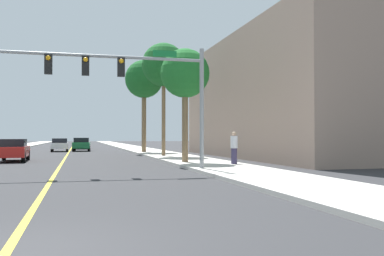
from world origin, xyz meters
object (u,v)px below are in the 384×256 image
(car_white, at_px, (60,145))
(car_green, at_px, (82,144))
(palm_far, at_px, (144,80))
(car_red, at_px, (13,150))
(traffic_signal_mast, at_px, (136,79))
(pedestrian, at_px, (234,148))
(palm_near, at_px, (185,75))
(palm_mid, at_px, (164,66))
(car_gray, at_px, (82,143))

(car_white, bearing_deg, car_green, 13.93)
(palm_far, relative_size, car_red, 1.90)
(traffic_signal_mast, relative_size, pedestrian, 5.13)
(palm_near, height_order, car_white, palm_near)
(traffic_signal_mast, height_order, car_green, traffic_signal_mast)
(palm_mid, bearing_deg, palm_near, -92.30)
(traffic_signal_mast, bearing_deg, palm_near, 54.94)
(palm_mid, xyz_separation_m, car_gray, (-5.89, 24.54, -6.31))
(car_white, distance_m, pedestrian, 28.26)
(car_green, bearing_deg, pedestrian, -71.38)
(traffic_signal_mast, relative_size, palm_mid, 1.03)
(palm_near, relative_size, pedestrian, 3.80)
(traffic_signal_mast, bearing_deg, car_green, 94.15)
(palm_far, xyz_separation_m, car_white, (-7.93, 7.52, -6.23))
(palm_near, distance_m, car_red, 12.41)
(car_red, height_order, car_white, car_red)
(car_red, bearing_deg, traffic_signal_mast, -60.54)
(palm_mid, height_order, car_gray, palm_mid)
(palm_mid, bearing_deg, palm_far, 92.08)
(palm_far, bearing_deg, car_gray, 108.91)
(car_white, distance_m, car_green, 2.35)
(palm_far, relative_size, pedestrian, 5.05)
(palm_far, bearing_deg, car_green, 124.80)
(palm_near, height_order, palm_far, palm_far)
(car_gray, bearing_deg, car_white, -102.59)
(palm_near, distance_m, car_green, 25.60)
(car_red, relative_size, pedestrian, 2.66)
(car_gray, bearing_deg, pedestrian, -75.51)
(palm_near, bearing_deg, palm_mid, 87.70)
(palm_mid, bearing_deg, car_red, -166.90)
(palm_near, bearing_deg, traffic_signal_mast, -125.06)
(traffic_signal_mast, height_order, palm_mid, palm_mid)
(car_gray, distance_m, car_red, 27.32)
(palm_near, relative_size, palm_far, 0.75)
(palm_mid, xyz_separation_m, palm_far, (-0.30, 8.21, -0.08))
(car_white, bearing_deg, pedestrian, -70.97)
(palm_mid, height_order, car_green, palm_mid)
(pedestrian, bearing_deg, car_gray, 125.96)
(car_gray, bearing_deg, traffic_signal_mast, -84.60)
(car_white, xyz_separation_m, pedestrian, (9.98, -26.44, 0.28))
(palm_far, xyz_separation_m, car_green, (-5.67, 8.15, -6.21))
(traffic_signal_mast, xyz_separation_m, car_green, (-2.14, 29.55, -3.45))
(pedestrian, bearing_deg, traffic_signal_mast, -132.34)
(car_red, bearing_deg, car_gray, 78.75)
(traffic_signal_mast, distance_m, palm_near, 6.16)
(car_white, height_order, pedestrian, pedestrian)
(palm_near, xyz_separation_m, car_white, (-7.90, 23.94, -4.47))
(palm_far, height_order, car_gray, palm_far)
(palm_mid, distance_m, car_red, 12.36)
(traffic_signal_mast, relative_size, palm_near, 1.35)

